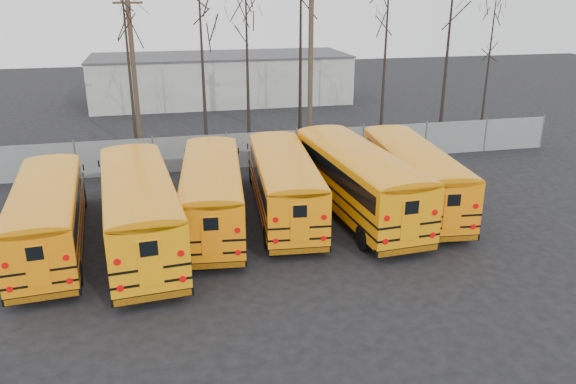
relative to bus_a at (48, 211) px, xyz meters
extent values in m
plane|color=black|center=(7.89, -3.03, -1.65)|extent=(120.00, 120.00, 0.00)
cube|color=gray|center=(7.89, 8.97, -0.65)|extent=(40.00, 0.04, 2.00)
cube|color=beige|center=(9.89, 28.97, 0.35)|extent=(22.00, 8.00, 4.00)
cylinder|color=black|center=(-0.75, -3.26, -1.19)|extent=(0.33, 0.92, 0.91)
cylinder|color=black|center=(1.29, -3.08, -1.19)|extent=(0.33, 0.92, 0.91)
cylinder|color=black|center=(-1.40, 4.33, -1.19)|extent=(0.33, 0.92, 0.91)
cylinder|color=black|center=(0.64, 4.50, -1.19)|extent=(0.33, 0.92, 0.91)
cube|color=orange|center=(0.02, -0.24, -0.13)|extent=(2.97, 8.59, 2.13)
cube|color=orange|center=(-0.40, 4.73, -0.74)|extent=(2.16, 1.71, 0.91)
cube|color=black|center=(0.04, -0.42, 0.35)|extent=(2.93, 7.69, 0.63)
cube|color=black|center=(-0.05, 0.53, -0.78)|extent=(3.13, 10.14, 0.08)
cube|color=black|center=(-0.05, 0.53, -0.33)|extent=(3.13, 10.14, 0.08)
cube|color=black|center=(0.37, -4.34, -1.24)|extent=(2.33, 0.40, 0.25)
cube|color=black|center=(-0.46, 5.45, -1.24)|extent=(2.18, 0.36, 0.24)
cube|color=orange|center=(0.38, -4.44, -0.15)|extent=(0.68, 0.09, 1.40)
cylinder|color=#B20505|center=(-0.48, -4.53, -0.78)|extent=(0.20, 0.05, 0.20)
cylinder|color=#B20505|center=(1.24, -4.38, -0.78)|extent=(0.20, 0.05, 0.20)
cylinder|color=#B20505|center=(-0.48, -4.53, 0.03)|extent=(0.20, 0.05, 0.20)
cylinder|color=#B20505|center=(1.24, -4.38, 0.03)|extent=(0.20, 0.05, 0.20)
cylinder|color=black|center=(2.53, -3.99, -1.15)|extent=(0.37, 1.02, 0.99)
cylinder|color=black|center=(4.77, -3.79, -1.15)|extent=(0.37, 1.02, 0.99)
cylinder|color=black|center=(1.79, 4.34, -1.15)|extent=(0.37, 1.02, 0.99)
cylinder|color=black|center=(4.03, 4.54, -1.15)|extent=(0.37, 1.02, 0.99)
cube|color=#FF9A09|center=(3.37, -0.67, 0.02)|extent=(3.30, 9.44, 2.34)
cube|color=#FF9A09|center=(2.88, 4.78, -0.65)|extent=(2.38, 1.88, 0.99)
cube|color=black|center=(3.39, -0.87, 0.54)|extent=(3.25, 8.45, 0.70)
cube|color=black|center=(3.29, 0.17, -0.70)|extent=(3.48, 11.14, 0.09)
cube|color=black|center=(3.29, 0.17, -0.20)|extent=(3.48, 11.14, 0.09)
cube|color=black|center=(3.77, -5.18, -1.20)|extent=(2.56, 0.44, 0.28)
cube|color=black|center=(2.81, 5.58, -1.20)|extent=(2.40, 0.41, 0.26)
cube|color=#FF9A09|center=(3.78, -5.28, 0.00)|extent=(0.75, 0.11, 1.54)
cylinder|color=#B20505|center=(2.84, -5.38, -0.70)|extent=(0.22, 0.06, 0.22)
cylinder|color=#B20505|center=(4.72, -5.21, -0.70)|extent=(0.22, 0.06, 0.22)
cylinder|color=#B20505|center=(2.84, -5.38, 0.20)|extent=(0.22, 0.06, 0.22)
cylinder|color=#B20505|center=(4.72, -5.21, 0.20)|extent=(0.22, 0.06, 0.22)
cylinder|color=black|center=(4.90, -2.09, -1.18)|extent=(0.36, 0.96, 0.94)
cylinder|color=black|center=(7.00, -2.31, -1.18)|extent=(0.36, 0.96, 0.94)
cylinder|color=black|center=(5.71, 5.73, -1.18)|extent=(0.36, 0.96, 0.94)
cylinder|color=black|center=(7.81, 5.51, -1.18)|extent=(0.36, 0.96, 0.94)
cube|color=orange|center=(6.26, 0.83, -0.08)|extent=(3.22, 8.90, 2.20)
cube|color=orange|center=(6.79, 5.95, -0.71)|extent=(2.26, 1.80, 0.94)
cube|color=black|center=(6.24, 0.64, 0.41)|extent=(3.16, 7.98, 0.66)
cube|color=black|center=(6.35, 1.62, -0.76)|extent=(3.42, 10.51, 0.08)
cube|color=black|center=(6.35, 1.62, -0.29)|extent=(3.42, 10.51, 0.08)
cube|color=black|center=(5.83, -3.41, -1.22)|extent=(2.41, 0.45, 0.26)
cube|color=black|center=(6.87, 6.69, -1.22)|extent=(2.25, 0.42, 0.24)
cube|color=orange|center=(5.82, -3.52, -0.10)|extent=(0.70, 0.11, 1.45)
cylinder|color=#B20505|center=(4.93, -3.43, -0.76)|extent=(0.21, 0.06, 0.21)
cylinder|color=#B20505|center=(6.70, -3.62, -0.76)|extent=(0.21, 0.06, 0.21)
cylinder|color=#B20505|center=(4.93, -3.43, 0.09)|extent=(0.21, 0.06, 0.21)
cylinder|color=#B20505|center=(6.70, -3.62, 0.09)|extent=(0.21, 0.06, 0.21)
cylinder|color=black|center=(8.12, -1.65, -1.18)|extent=(0.34, 0.95, 0.93)
cylinder|color=black|center=(10.22, -1.84, -1.18)|extent=(0.34, 0.95, 0.93)
cylinder|color=black|center=(8.82, 6.16, -1.18)|extent=(0.34, 0.95, 0.93)
cylinder|color=black|center=(10.92, 5.97, -1.18)|extent=(0.34, 0.95, 0.93)
cube|color=orange|center=(9.44, 1.28, -0.08)|extent=(3.10, 8.85, 2.19)
cube|color=orange|center=(9.90, 6.39, -0.71)|extent=(2.23, 1.77, 0.93)
cube|color=black|center=(9.42, 1.09, 0.41)|extent=(3.05, 7.93, 0.65)
cube|color=black|center=(9.51, 2.07, -0.76)|extent=(3.27, 10.45, 0.08)
cube|color=black|center=(9.51, 2.07, -0.29)|extent=(3.27, 10.45, 0.08)
cube|color=black|center=(9.06, -2.95, -1.23)|extent=(2.40, 0.42, 0.26)
cube|color=black|center=(9.96, 7.13, -1.23)|extent=(2.25, 0.39, 0.24)
cube|color=orange|center=(9.05, -3.05, -0.11)|extent=(0.70, 0.10, 1.45)
cylinder|color=#B20505|center=(8.17, -2.98, -0.76)|extent=(0.21, 0.06, 0.21)
cylinder|color=#B20505|center=(9.93, -3.14, -0.76)|extent=(0.21, 0.06, 0.21)
cylinder|color=#B20505|center=(8.17, -2.98, 0.08)|extent=(0.21, 0.06, 0.21)
cylinder|color=#B20505|center=(9.93, -3.14, 0.08)|extent=(0.21, 0.06, 0.21)
cylinder|color=black|center=(11.70, -2.65, -1.14)|extent=(0.35, 1.03, 1.01)
cylinder|color=black|center=(13.98, -2.49, -1.14)|extent=(0.35, 1.03, 1.01)
cylinder|color=black|center=(11.11, 5.81, -1.14)|extent=(0.35, 1.03, 1.01)
cylinder|color=black|center=(13.38, 5.97, -1.14)|extent=(0.35, 1.03, 1.01)
cube|color=orange|center=(12.61, 0.71, 0.05)|extent=(3.18, 9.54, 2.37)
cube|color=orange|center=(12.22, 6.24, -0.64)|extent=(2.39, 1.87, 1.01)
cube|color=black|center=(12.62, 0.51, 0.58)|extent=(3.14, 8.54, 0.71)
cube|color=black|center=(12.55, 1.56, -0.69)|extent=(3.33, 11.28, 0.09)
cube|color=black|center=(12.55, 1.56, -0.18)|extent=(3.33, 11.28, 0.09)
cube|color=black|center=(12.93, -3.87, -1.19)|extent=(2.59, 0.40, 0.28)
cube|color=black|center=(12.16, 7.05, -1.19)|extent=(2.43, 0.37, 0.26)
cube|color=orange|center=(12.94, -3.99, 0.02)|extent=(0.76, 0.09, 1.56)
cylinder|color=#B20505|center=(11.98, -4.06, -0.69)|extent=(0.22, 0.06, 0.22)
cylinder|color=#B20505|center=(13.89, -3.93, -0.69)|extent=(0.22, 0.06, 0.22)
cylinder|color=#B20505|center=(11.98, -4.06, 0.22)|extent=(0.22, 0.06, 0.22)
cylinder|color=#B20505|center=(13.89, -3.93, 0.22)|extent=(0.22, 0.06, 0.22)
cylinder|color=black|center=(14.03, -1.90, -1.17)|extent=(0.36, 0.97, 0.95)
cylinder|color=black|center=(16.16, -2.11, -1.17)|extent=(0.36, 0.97, 0.95)
cylinder|color=black|center=(14.82, 6.03, -1.17)|extent=(0.36, 0.97, 0.95)
cylinder|color=black|center=(16.95, 5.81, -1.17)|extent=(0.36, 0.97, 0.95)
cube|color=orange|center=(15.40, 1.06, -0.06)|extent=(3.24, 9.01, 2.23)
cube|color=orange|center=(15.92, 6.25, -0.70)|extent=(2.28, 1.82, 0.95)
cube|color=black|center=(15.38, 0.87, 0.44)|extent=(3.18, 8.07, 0.66)
cube|color=black|center=(15.48, 1.86, -0.74)|extent=(3.43, 10.64, 0.09)
cube|color=black|center=(15.48, 1.86, -0.27)|extent=(3.43, 10.64, 0.09)
cube|color=black|center=(14.97, -3.23, -1.22)|extent=(2.44, 0.45, 0.27)
cube|color=black|center=(15.99, 7.00, -1.22)|extent=(2.28, 0.42, 0.25)
cube|color=orange|center=(14.96, -3.34, -0.08)|extent=(0.71, 0.11, 1.47)
cylinder|color=#B20505|center=(14.06, -3.26, -0.74)|extent=(0.21, 0.06, 0.21)
cylinder|color=#B20505|center=(15.85, -3.44, -0.74)|extent=(0.21, 0.06, 0.21)
cylinder|color=#B20505|center=(14.06, -3.26, 0.11)|extent=(0.21, 0.06, 0.21)
cylinder|color=#B20505|center=(15.85, -3.44, 0.11)|extent=(0.21, 0.06, 0.21)
cylinder|color=#443327|center=(3.09, 13.53, 3.06)|extent=(0.29, 0.29, 9.41)
cube|color=#443327|center=(3.09, 13.53, 7.13)|extent=(1.68, 0.24, 0.13)
cylinder|color=#453627|center=(13.61, 12.56, 3.29)|extent=(0.31, 0.31, 9.87)
cone|color=black|center=(2.95, 10.99, 4.13)|extent=(0.26, 0.26, 11.55)
cone|color=black|center=(6.96, 11.44, 3.53)|extent=(0.26, 0.26, 10.34)
cone|color=black|center=(9.72, 12.69, 3.55)|extent=(0.26, 0.26, 10.39)
cone|color=black|center=(13.30, 13.86, 4.69)|extent=(0.26, 0.26, 12.66)
cone|color=black|center=(18.29, 12.16, 3.96)|extent=(0.26, 0.26, 11.21)
cone|color=black|center=(22.76, 12.63, 4.17)|extent=(0.26, 0.26, 11.63)
cone|color=black|center=(24.89, 11.17, 2.92)|extent=(0.26, 0.26, 9.12)
camera|label=1|loc=(4.45, -21.16, 7.88)|focal=35.00mm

